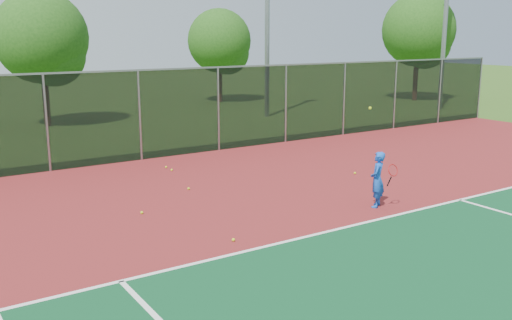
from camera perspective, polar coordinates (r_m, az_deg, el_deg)
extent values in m
cube|color=maroon|center=(13.42, 17.85, -6.24)|extent=(30.00, 20.00, 0.02)
cube|color=white|center=(15.52, 19.71, -3.77)|extent=(22.00, 0.10, 0.00)
cube|color=black|center=(20.68, -3.78, 5.09)|extent=(30.00, 0.04, 3.00)
cube|color=gray|center=(20.54, -3.85, 9.24)|extent=(30.00, 0.06, 0.06)
imported|color=blue|center=(14.22, 12.04, -1.92)|extent=(0.60, 0.56, 1.38)
cylinder|color=black|center=(14.16, 13.18, -2.10)|extent=(0.03, 0.15, 0.27)
torus|color=#A51414|center=(14.02, 13.54, -0.99)|extent=(0.30, 0.13, 0.29)
sphere|color=#C6DE19|center=(13.79, 11.34, 5.12)|extent=(0.07, 0.07, 0.07)
sphere|color=#C6DE19|center=(18.27, -8.98, -0.70)|extent=(0.07, 0.07, 0.07)
sphere|color=#C6DE19|center=(13.79, -11.35, -5.18)|extent=(0.07, 0.07, 0.07)
sphere|color=#C6DE19|center=(17.53, 9.87, -1.30)|extent=(0.07, 0.07, 0.07)
sphere|color=#C6DE19|center=(11.81, -2.28, -7.98)|extent=(0.07, 0.07, 0.07)
sphere|color=#C6DE19|center=(15.67, -6.75, -2.86)|extent=(0.07, 0.07, 0.07)
sphere|color=#C6DE19|center=(17.86, -8.44, -0.99)|extent=(0.07, 0.07, 0.07)
cylinder|color=gray|center=(29.32, 1.14, 15.09)|extent=(0.24, 0.24, 11.00)
cylinder|color=gray|center=(33.61, 18.48, 14.14)|extent=(0.24, 0.24, 11.00)
cylinder|color=#3C2216|center=(28.02, -20.25, 5.58)|extent=(0.30, 0.30, 2.34)
sphere|color=#1D4913|center=(27.86, -20.70, 11.42)|extent=(4.16, 4.16, 4.16)
sphere|color=#1D4913|center=(27.67, -19.62, 9.88)|extent=(2.86, 2.86, 2.86)
cylinder|color=#3C2216|center=(35.86, -3.64, 7.55)|extent=(0.30, 0.30, 2.19)
sphere|color=#1D4913|center=(35.73, -3.70, 11.83)|extent=(3.89, 3.89, 3.89)
sphere|color=#1D4913|center=(35.68, -2.88, 10.66)|extent=(2.67, 2.67, 2.67)
cylinder|color=#3C2216|center=(38.12, 15.65, 7.70)|extent=(0.30, 0.30, 2.56)
sphere|color=#1D4913|center=(38.01, 15.93, 12.40)|extent=(4.55, 4.55, 4.55)
sphere|color=#1D4913|center=(38.12, 16.60, 11.07)|extent=(3.13, 3.13, 3.13)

